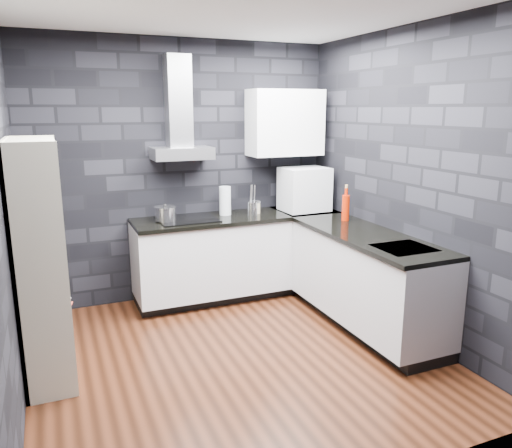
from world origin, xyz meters
TOP-DOWN VIEW (x-y plane):
  - ground at (0.00, 0.00)m, footprint 3.20×3.20m
  - ceiling at (0.00, 0.00)m, footprint 3.20×3.20m
  - wall_back at (0.00, 1.62)m, footprint 3.20×0.05m
  - wall_front at (0.00, -1.62)m, footprint 3.20×0.05m
  - wall_left at (-1.62, 0.00)m, footprint 0.05×3.20m
  - wall_right at (1.62, 0.00)m, footprint 0.05×3.20m
  - toekick_back at (0.50, 1.34)m, footprint 2.18×0.50m
  - toekick_right at (1.34, 0.10)m, footprint 0.50×1.78m
  - counter_back_cab at (0.50, 1.30)m, footprint 2.20×0.60m
  - counter_right_cab at (1.30, 0.10)m, footprint 0.60×1.80m
  - counter_back_top at (0.50, 1.29)m, footprint 2.20×0.62m
  - counter_right_top at (1.29, 0.10)m, footprint 0.62×1.80m
  - counter_corner_top at (1.30, 1.30)m, footprint 0.62×0.62m
  - hood_body at (-0.05, 1.43)m, footprint 0.60×0.34m
  - hood_chimney at (-0.05, 1.50)m, footprint 0.24×0.20m
  - upper_cabinet at (1.10, 1.43)m, footprint 0.80×0.35m
  - cooktop at (-0.05, 1.30)m, footprint 0.58×0.50m
  - sink_rim at (1.30, -0.40)m, footprint 0.44×0.40m
  - pot at (-0.27, 1.31)m, footprint 0.27×0.27m
  - glass_vase at (0.39, 1.38)m, footprint 0.14×0.14m
  - storage_jar at (0.71, 1.32)m, footprint 0.12×0.12m
  - utensil_crock at (0.65, 1.27)m, footprint 0.11×0.11m
  - appliance_garage at (1.27, 1.27)m, footprint 0.50×0.40m
  - red_bottle at (1.41, 0.65)m, footprint 0.10×0.10m
  - bookshelf at (-1.42, 0.30)m, footprint 0.36×0.81m
  - fruit_bowl at (-1.42, 0.17)m, footprint 0.24×0.24m
  - book_red at (-1.41, 0.46)m, footprint 0.17×0.06m
  - book_second at (-1.41, 0.50)m, footprint 0.17×0.04m

SIDE VIEW (x-z plane):
  - ground at x=0.00m, z-range 0.00..0.00m
  - toekick_back at x=0.50m, z-range 0.00..0.10m
  - toekick_right at x=1.34m, z-range 0.00..0.10m
  - counter_back_cab at x=0.50m, z-range 0.10..0.86m
  - counter_right_cab at x=1.30m, z-range 0.10..0.86m
  - book_red at x=-1.41m, z-range 0.46..0.68m
  - book_second at x=-1.41m, z-range 0.48..0.71m
  - counter_back_top at x=0.50m, z-range 0.86..0.90m
  - counter_right_top at x=1.29m, z-range 0.86..0.90m
  - counter_corner_top at x=1.30m, z-range 0.86..0.90m
  - sink_rim at x=1.30m, z-range 0.89..0.90m
  - bookshelf at x=-1.42m, z-range 0.00..1.80m
  - cooktop at x=-0.05m, z-range 0.90..0.91m
  - fruit_bowl at x=-1.42m, z-range 0.91..0.96m
  - storage_jar at x=0.71m, z-range 0.90..1.02m
  - utensil_crock at x=0.65m, z-range 0.90..1.04m
  - pot at x=-0.27m, z-range 0.91..1.03m
  - red_bottle at x=1.41m, z-range 0.90..1.16m
  - glass_vase at x=0.39m, z-range 0.90..1.20m
  - appliance_garage at x=1.27m, z-range 0.88..1.37m
  - wall_back at x=0.00m, z-range 0.00..2.70m
  - wall_front at x=0.00m, z-range 0.00..2.70m
  - wall_left at x=-1.62m, z-range 0.00..2.70m
  - wall_right at x=1.62m, z-range 0.00..2.70m
  - hood_body at x=-0.05m, z-range 1.50..1.62m
  - upper_cabinet at x=1.10m, z-range 1.50..2.20m
  - hood_chimney at x=-0.05m, z-range 1.62..2.52m
  - ceiling at x=0.00m, z-range 2.70..2.70m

